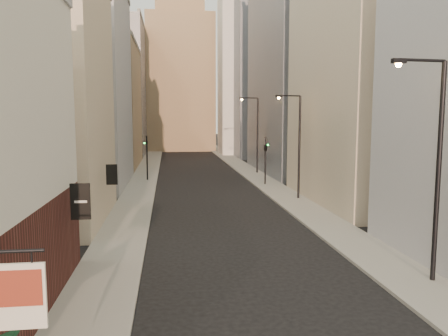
% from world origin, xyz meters
% --- Properties ---
extents(sidewalk_left, '(3.00, 140.00, 0.15)m').
position_xyz_m(sidewalk_left, '(-6.50, 55.00, 0.07)').
color(sidewalk_left, gray).
rests_on(sidewalk_left, ground).
extents(sidewalk_right, '(3.00, 140.00, 0.15)m').
position_xyz_m(sidewalk_right, '(6.50, 55.00, 0.07)').
color(sidewalk_right, gray).
rests_on(sidewalk_right, ground).
extents(left_bldg_beige, '(8.00, 12.00, 16.00)m').
position_xyz_m(left_bldg_beige, '(-12.00, 26.00, 8.00)').
color(left_bldg_beige, '#BFAB8E').
rests_on(left_bldg_beige, ground).
extents(left_bldg_grey, '(8.00, 16.00, 20.00)m').
position_xyz_m(left_bldg_grey, '(-12.00, 42.00, 10.00)').
color(left_bldg_grey, '#A4A4AA').
rests_on(left_bldg_grey, ground).
extents(left_bldg_tan, '(8.00, 18.00, 17.00)m').
position_xyz_m(left_bldg_tan, '(-12.00, 60.00, 8.50)').
color(left_bldg_tan, '#967957').
rests_on(left_bldg_tan, ground).
extents(left_bldg_wingrid, '(8.00, 20.00, 24.00)m').
position_xyz_m(left_bldg_wingrid, '(-12.00, 80.00, 12.00)').
color(left_bldg_wingrid, gray).
rests_on(left_bldg_wingrid, ground).
extents(right_bldg_beige, '(8.00, 16.00, 20.00)m').
position_xyz_m(right_bldg_beige, '(12.00, 30.00, 10.00)').
color(right_bldg_beige, '#BFAB8E').
rests_on(right_bldg_beige, ground).
extents(right_bldg_wingrid, '(8.00, 20.00, 26.00)m').
position_xyz_m(right_bldg_wingrid, '(12.00, 50.00, 13.00)').
color(right_bldg_wingrid, gray).
rests_on(right_bldg_wingrid, ground).
extents(highrise, '(21.00, 23.00, 51.20)m').
position_xyz_m(highrise, '(18.00, 78.00, 25.66)').
color(highrise, gray).
rests_on(highrise, ground).
extents(clock_tower, '(14.00, 14.00, 44.90)m').
position_xyz_m(clock_tower, '(-1.00, 92.00, 17.63)').
color(clock_tower, '#967957').
rests_on(clock_tower, ground).
extents(white_tower, '(8.00, 8.00, 41.50)m').
position_xyz_m(white_tower, '(10.00, 78.00, 18.61)').
color(white_tower, silver).
rests_on(white_tower, ground).
extents(streetlamp_near, '(2.45, 0.40, 9.32)m').
position_xyz_m(streetlamp_near, '(7.11, 12.49, 5.32)').
color(streetlamp_near, black).
rests_on(streetlamp_near, ground).
extents(streetlamp_mid, '(2.30, 0.58, 8.84)m').
position_xyz_m(streetlamp_mid, '(7.03, 31.53, 5.05)').
color(streetlamp_mid, black).
rests_on(streetlamp_mid, ground).
extents(streetlamp_far, '(2.45, 0.67, 9.41)m').
position_xyz_m(streetlamp_far, '(7.02, 48.99, 5.38)').
color(streetlamp_far, black).
rests_on(streetlamp_far, ground).
extents(traffic_light_left, '(0.61, 0.56, 5.00)m').
position_xyz_m(traffic_light_left, '(-6.06, 44.30, 3.64)').
color(traffic_light_left, black).
rests_on(traffic_light_left, ground).
extents(traffic_light_right, '(0.65, 0.64, 5.00)m').
position_xyz_m(traffic_light_right, '(6.15, 39.57, 3.80)').
color(traffic_light_right, black).
rests_on(traffic_light_right, ground).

